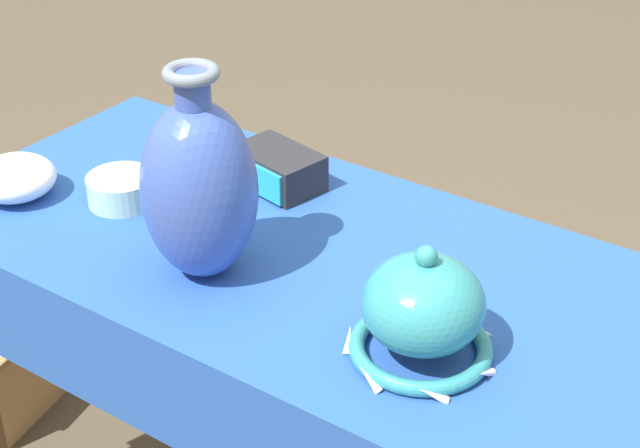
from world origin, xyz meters
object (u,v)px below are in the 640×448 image
Objects in this scene: pot_squat_celadon at (121,189)px; vase_dome_bell at (423,312)px; mosaic_tile_box at (277,169)px; bowl_shallow_porcelain at (15,178)px; vase_tall_bulbous at (199,188)px.

vase_dome_bell is at bearing -6.75° from pot_squat_celadon.
mosaic_tile_box is 1.47× the size of pot_squat_celadon.
mosaic_tile_box is at bearing 39.31° from bowl_shallow_porcelain.
vase_dome_bell reaches higher than mosaic_tile_box.
vase_dome_bell is 0.79m from bowl_shallow_porcelain.
vase_tall_bulbous is 0.38m from vase_dome_bell.
vase_tall_bulbous is at bearing -178.56° from vase_dome_bell.
vase_dome_bell is (0.37, 0.01, -0.08)m from vase_tall_bulbous.
vase_tall_bulbous is 2.85× the size of pot_squat_celadon.
vase_tall_bulbous is at bearing 0.51° from bowl_shallow_porcelain.
vase_dome_bell is at bearing 0.95° from bowl_shallow_porcelain.
bowl_shallow_porcelain is (-0.42, -0.00, -0.11)m from vase_tall_bulbous.
bowl_shallow_porcelain is 1.20× the size of pot_squat_celadon.
vase_tall_bulbous is 0.43m from bowl_shallow_porcelain.
mosaic_tile_box is (-0.07, 0.28, -0.11)m from vase_tall_bulbous.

